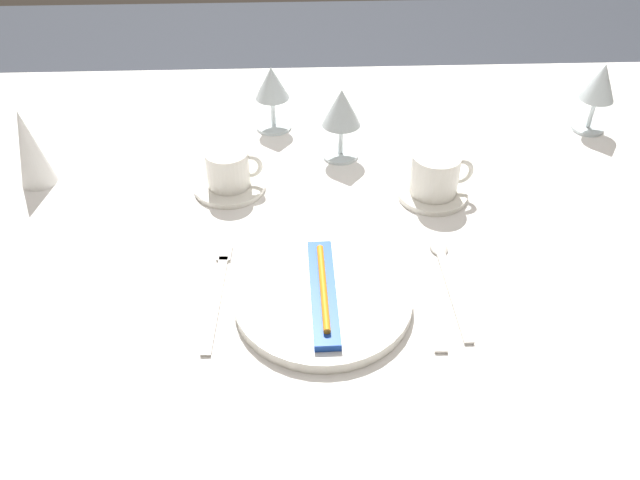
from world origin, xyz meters
TOP-DOWN VIEW (x-y plane):
  - ground_plane at (0.00, 0.00)m, footprint 6.00×6.00m
  - dining_table at (0.00, 0.00)m, footprint 1.80×1.11m
  - dinner_plate at (-0.03, -0.22)m, footprint 0.26×0.26m
  - toothbrush_package at (-0.03, -0.22)m, footprint 0.04×0.21m
  - fork_outer at (-0.18, -0.19)m, footprint 0.03×0.23m
  - dinner_knife at (0.13, -0.21)m, footprint 0.03×0.24m
  - spoon_soup at (0.16, -0.17)m, footprint 0.03×0.22m
  - saucer_left at (0.18, 0.03)m, footprint 0.12×0.12m
  - coffee_cup_left at (0.18, 0.03)m, footprint 0.11×0.08m
  - saucer_right at (-0.18, 0.07)m, footprint 0.13×0.13m
  - coffee_cup_right at (-0.18, 0.07)m, footprint 0.10×0.08m
  - wine_glass_centre at (0.02, 0.17)m, footprint 0.07×0.07m
  - wine_glass_left at (-0.11, 0.28)m, footprint 0.07×0.07m
  - wine_glass_right at (0.53, 0.25)m, footprint 0.07×0.07m
  - napkin_folded at (-0.52, 0.10)m, footprint 0.06×0.06m

SIDE VIEW (x-z plane):
  - ground_plane at x=0.00m, z-range 0.00..0.00m
  - dining_table at x=0.00m, z-range 0.29..1.03m
  - fork_outer at x=-0.18m, z-range 0.74..0.74m
  - dinner_knife at x=0.13m, z-range 0.74..0.74m
  - spoon_soup at x=0.16m, z-range 0.74..0.75m
  - saucer_left at x=0.18m, z-range 0.74..0.75m
  - saucer_right at x=-0.18m, z-range 0.74..0.75m
  - dinner_plate at x=-0.03m, z-range 0.74..0.76m
  - toothbrush_package at x=-0.03m, z-range 0.75..0.78m
  - coffee_cup_right at x=-0.18m, z-range 0.75..0.82m
  - coffee_cup_left at x=0.18m, z-range 0.75..0.82m
  - napkin_folded at x=-0.52m, z-range 0.74..0.89m
  - wine_glass_left at x=-0.11m, z-range 0.76..0.89m
  - wine_glass_centre at x=0.02m, z-range 0.77..0.91m
  - wine_glass_right at x=0.53m, z-range 0.77..0.91m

